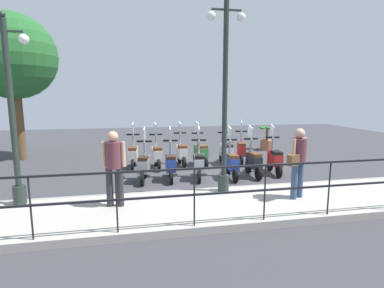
# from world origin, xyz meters

# --- Properties ---
(ground_plane) EXTENTS (28.00, 28.00, 0.00)m
(ground_plane) POSITION_xyz_m (0.00, 0.00, 0.00)
(ground_plane) COLOR #38383D
(promenade_walkway) EXTENTS (2.20, 20.00, 0.15)m
(promenade_walkway) POSITION_xyz_m (-3.15, 0.00, 0.07)
(promenade_walkway) COLOR #A39E93
(promenade_walkway) RESTS_ON ground_plane
(fence_railing) EXTENTS (0.04, 16.03, 1.07)m
(fence_railing) POSITION_xyz_m (-4.20, -0.00, 0.90)
(fence_railing) COLOR black
(fence_railing) RESTS_ON promenade_walkway
(lamp_post_near) EXTENTS (0.26, 0.90, 4.55)m
(lamp_post_near) POSITION_xyz_m (-2.40, 0.24, 2.18)
(lamp_post_near) COLOR #232D28
(lamp_post_near) RESTS_ON promenade_walkway
(lamp_post_far) EXTENTS (0.26, 0.90, 3.92)m
(lamp_post_far) POSITION_xyz_m (-2.40, 4.79, 1.87)
(lamp_post_far) COLOR #232D28
(lamp_post_far) RESTS_ON promenade_walkway
(pedestrian_with_bag) EXTENTS (0.49, 0.60, 1.59)m
(pedestrian_with_bag) POSITION_xyz_m (-3.22, -1.23, 1.08)
(pedestrian_with_bag) COLOR #384C70
(pedestrian_with_bag) RESTS_ON promenade_walkway
(pedestrian_distant) EXTENTS (0.37, 0.48, 1.59)m
(pedestrian_distant) POSITION_xyz_m (-2.92, 2.77, 1.08)
(pedestrian_distant) COLOR #28282D
(pedestrian_distant) RESTS_ON promenade_walkway
(tree_large) EXTENTS (3.12, 3.12, 5.43)m
(tree_large) POSITION_xyz_m (3.25, 6.60, 3.84)
(tree_large) COLOR brown
(tree_large) RESTS_ON ground_plane
(potted_palm) EXTENTS (1.06, 0.66, 1.05)m
(potted_palm) POSITION_xyz_m (3.35, -3.59, 0.45)
(potted_palm) COLOR #9E5B3D
(potted_palm) RESTS_ON ground_plane
(scooter_near_0) EXTENTS (1.23, 0.44, 1.54)m
(scooter_near_0) POSITION_xyz_m (-0.66, -1.97, 0.48)
(scooter_near_0) COLOR black
(scooter_near_0) RESTS_ON ground_plane
(scooter_near_1) EXTENTS (1.23, 0.44, 1.54)m
(scooter_near_1) POSITION_xyz_m (-0.83, -1.19, 0.48)
(scooter_near_1) COLOR black
(scooter_near_1) RESTS_ON ground_plane
(scooter_near_2) EXTENTS (1.23, 0.44, 1.54)m
(scooter_near_2) POSITION_xyz_m (-0.90, -0.48, 0.48)
(scooter_near_2) COLOR black
(scooter_near_2) RESTS_ON ground_plane
(scooter_near_3) EXTENTS (1.22, 0.48, 1.54)m
(scooter_near_3) POSITION_xyz_m (-0.77, 0.48, 0.48)
(scooter_near_3) COLOR black
(scooter_near_3) RESTS_ON ground_plane
(scooter_near_4) EXTENTS (1.23, 0.44, 1.54)m
(scooter_near_4) POSITION_xyz_m (-0.70, 1.31, 0.48)
(scooter_near_4) COLOR black
(scooter_near_4) RESTS_ON ground_plane
(scooter_near_5) EXTENTS (1.23, 0.46, 1.54)m
(scooter_near_5) POSITION_xyz_m (-0.71, 2.08, 0.48)
(scooter_near_5) COLOR black
(scooter_near_5) RESTS_ON ground_plane
(scooter_far_0) EXTENTS (1.20, 0.54, 1.54)m
(scooter_far_0) POSITION_xyz_m (1.06, -1.52, 0.48)
(scooter_far_0) COLOR black
(scooter_far_0) RESTS_ON ground_plane
(scooter_far_1) EXTENTS (1.23, 0.44, 1.54)m
(scooter_far_1) POSITION_xyz_m (0.90, -0.88, 0.48)
(scooter_far_1) COLOR black
(scooter_far_1) RESTS_ON ground_plane
(scooter_far_2) EXTENTS (1.23, 0.47, 1.54)m
(scooter_far_2) POSITION_xyz_m (0.87, 0.06, 0.48)
(scooter_far_2) COLOR black
(scooter_far_2) RESTS_ON ground_plane
(scooter_far_3) EXTENTS (1.23, 0.44, 1.54)m
(scooter_far_3) POSITION_xyz_m (1.01, 0.71, 0.48)
(scooter_far_3) COLOR black
(scooter_far_3) RESTS_ON ground_plane
(scooter_far_4) EXTENTS (1.23, 0.44, 1.54)m
(scooter_far_4) POSITION_xyz_m (0.78, 1.58, 0.48)
(scooter_far_4) COLOR black
(scooter_far_4) RESTS_ON ground_plane
(scooter_far_5) EXTENTS (1.23, 0.44, 1.54)m
(scooter_far_5) POSITION_xyz_m (0.91, 2.38, 0.48)
(scooter_far_5) COLOR black
(scooter_far_5) RESTS_ON ground_plane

